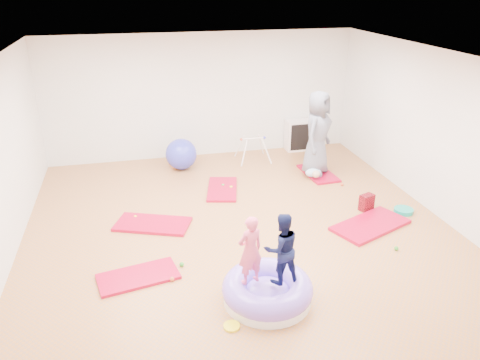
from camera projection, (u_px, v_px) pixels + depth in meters
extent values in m
cube|color=#9C6A4B|center=(244.00, 238.00, 7.56)|extent=(7.00, 8.00, 0.01)
cube|color=white|center=(245.00, 62.00, 6.44)|extent=(7.00, 8.00, 0.01)
cube|color=silver|center=(202.00, 96.00, 10.56)|extent=(7.00, 0.01, 2.80)
cube|color=silver|center=(376.00, 345.00, 3.43)|extent=(7.00, 0.01, 2.80)
cube|color=silver|center=(449.00, 140.00, 7.75)|extent=(0.01, 8.00, 2.80)
cube|color=#A60025|center=(138.00, 277.00, 6.55)|extent=(1.19, 0.75, 0.05)
cube|color=#A60025|center=(153.00, 224.00, 7.93)|extent=(1.38, 1.04, 0.05)
cube|color=#A60025|center=(222.00, 189.00, 9.25)|extent=(0.81, 1.22, 0.05)
cube|color=#A60025|center=(370.00, 225.00, 7.90)|extent=(1.50, 1.14, 0.06)
cube|color=#A60025|center=(318.00, 173.00, 9.99)|extent=(0.61, 1.11, 0.05)
cylinder|color=white|center=(267.00, 296.00, 6.09)|extent=(1.15, 1.15, 0.13)
torus|color=#8B65F5|center=(267.00, 288.00, 6.05)|extent=(1.18, 1.18, 0.31)
ellipsoid|color=#8B65F5|center=(267.00, 293.00, 6.08)|extent=(0.63, 0.63, 0.28)
imported|color=#FF5B85|center=(250.00, 247.00, 5.78)|extent=(0.40, 0.32, 0.94)
imported|color=#101643|center=(282.00, 245.00, 5.80)|extent=(0.50, 0.41, 0.96)
imported|color=slate|center=(317.00, 133.00, 9.64)|extent=(0.99, 1.00, 1.75)
ellipsoid|color=#AFDAFB|center=(313.00, 172.00, 9.73)|extent=(0.33, 0.21, 0.19)
sphere|color=beige|center=(316.00, 174.00, 9.58)|extent=(0.16, 0.16, 0.16)
sphere|color=green|center=(182.00, 264.00, 6.81)|extent=(0.07, 0.07, 0.07)
sphere|color=#CB5230|center=(342.00, 184.00, 9.43)|extent=(0.07, 0.07, 0.07)
sphere|color=#363DD2|center=(240.00, 276.00, 6.54)|extent=(0.07, 0.07, 0.07)
sphere|color=green|center=(223.00, 185.00, 9.38)|extent=(0.07, 0.07, 0.07)
sphere|color=yellow|center=(135.00, 217.00, 8.15)|extent=(0.07, 0.07, 0.07)
sphere|color=#CB5230|center=(172.00, 279.00, 6.48)|extent=(0.07, 0.07, 0.07)
sphere|color=green|center=(396.00, 248.00, 7.21)|extent=(0.07, 0.07, 0.07)
sphere|color=yellow|center=(231.00, 187.00, 9.30)|extent=(0.07, 0.07, 0.07)
sphere|color=#363DD2|center=(181.00, 154.00, 10.16)|extent=(0.68, 0.68, 0.68)
sphere|color=orange|center=(176.00, 161.00, 10.22)|extent=(0.35, 0.35, 0.35)
cylinder|color=white|center=(244.00, 153.00, 10.33)|extent=(0.21, 0.21, 0.56)
cylinder|color=white|center=(239.00, 146.00, 10.76)|extent=(0.21, 0.21, 0.56)
cylinder|color=white|center=(267.00, 151.00, 10.44)|extent=(0.21, 0.21, 0.56)
cylinder|color=white|center=(261.00, 144.00, 10.87)|extent=(0.21, 0.21, 0.56)
cylinder|color=white|center=(253.00, 139.00, 10.50)|extent=(0.54, 0.03, 0.03)
sphere|color=#CB5230|center=(241.00, 139.00, 10.45)|extent=(0.06, 0.06, 0.06)
sphere|color=#363DD2|center=(264.00, 138.00, 10.56)|extent=(0.06, 0.06, 0.06)
cube|color=white|center=(301.00, 135.00, 11.30)|extent=(0.74, 0.36, 0.74)
cube|color=black|center=(303.00, 137.00, 11.15)|extent=(0.63, 0.02, 0.63)
cube|color=white|center=(302.00, 135.00, 11.25)|extent=(0.02, 0.25, 0.65)
cube|color=white|center=(302.00, 135.00, 11.25)|extent=(0.65, 0.25, 0.02)
cylinder|color=#149E8C|center=(404.00, 211.00, 8.36)|extent=(0.34, 0.34, 0.07)
cube|color=#AC0B1F|center=(367.00, 202.00, 8.42)|extent=(0.30, 0.24, 0.30)
cylinder|color=yellow|center=(232.00, 326.00, 5.63)|extent=(0.20, 0.20, 0.03)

